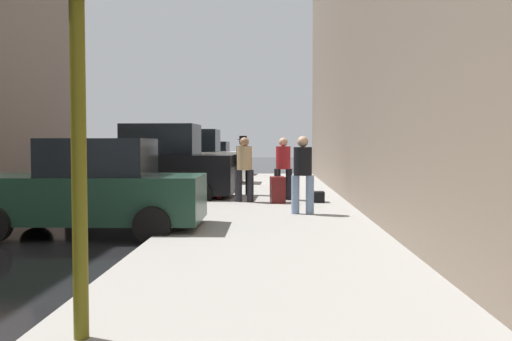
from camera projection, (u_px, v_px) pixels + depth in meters
sidewalk at (272, 243)px, 9.28m from camera, size 4.00×40.00×0.15m
parked_dark_green_sedan at (91, 189)px, 10.55m from camera, size 4.22×2.10×1.79m
parked_black_suv at (156, 167)px, 16.40m from camera, size 4.66×2.18×2.25m
parked_white_van at (188, 160)px, 22.53m from camera, size 4.65×2.17×2.25m
parked_red_hatchback at (206, 160)px, 28.54m from camera, size 4.26×2.18×1.79m
fire_hydrant at (217, 186)px, 16.02m from camera, size 0.42×0.22×0.70m
traffic_light at (77, 7)px, 4.42m from camera, size 0.32×0.32×3.60m
pedestrian_in_red_jacket at (283, 165)px, 15.66m from camera, size 0.50×0.40×1.71m
pedestrian_with_fedora at (243, 162)px, 17.14m from camera, size 0.51×0.43×1.78m
pedestrian_in_tan_coat at (244, 166)px, 15.06m from camera, size 0.53×0.48×1.71m
pedestrian_in_jeans at (303, 171)px, 12.48m from camera, size 0.52×0.46×1.71m
rolling_suitcase at (278, 190)px, 14.90m from camera, size 0.42×0.59×1.04m
duffel_bag at (318, 197)px, 15.03m from camera, size 0.32×0.44×0.28m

